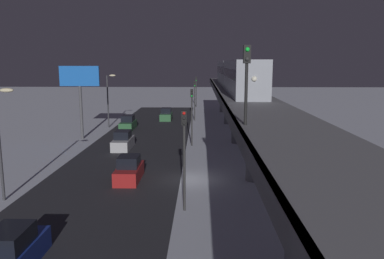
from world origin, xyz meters
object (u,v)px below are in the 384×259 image
at_px(sedan_green, 166,115).
at_px(sedan_blue, 11,254).
at_px(subway_train, 235,74).
at_px(traffic_light_distant, 196,87).
at_px(sedan_silver, 123,141).
at_px(traffic_light_mid, 192,109).
at_px(sedan_red, 129,170).
at_px(sedan_green_2, 128,123).
at_px(traffic_light_far, 195,95).
at_px(traffic_light_near, 184,146).
at_px(rail_signal, 247,71).
at_px(commercial_billboard, 80,83).

bearing_deg(sedan_green, sedan_blue, -93.44).
distance_m(subway_train, traffic_light_distant, 32.17).
height_order(sedan_silver, traffic_light_mid, traffic_light_mid).
distance_m(subway_train, sedan_silver, 17.01).
bearing_deg(subway_train, sedan_red, 63.51).
bearing_deg(traffic_light_mid, sedan_green_2, -49.54).
bearing_deg(traffic_light_far, subway_train, 113.48).
xyz_separation_m(subway_train, sedan_red, (10.00, 20.07, -7.10)).
relative_size(sedan_red, traffic_light_near, 0.66).
height_order(sedan_green_2, traffic_light_mid, traffic_light_mid).
relative_size(sedan_blue, traffic_light_near, 0.74).
bearing_deg(rail_signal, commercial_billboard, -57.67).
bearing_deg(traffic_light_distant, sedan_silver, 79.42).
height_order(traffic_light_mid, commercial_billboard, commercial_billboard).
height_order(sedan_silver, sedan_red, same).
height_order(traffic_light_mid, traffic_light_far, same).
xyz_separation_m(sedan_silver, traffic_light_distant, (-7.50, -40.17, 3.40)).
bearing_deg(rail_signal, sedan_silver, -63.29).
height_order(sedan_green, traffic_light_far, traffic_light_far).
distance_m(traffic_light_mid, traffic_light_distant, 38.61).
distance_m(subway_train, traffic_light_far, 13.81).
distance_m(sedan_red, traffic_light_far, 32.79).
distance_m(sedan_blue, traffic_light_distant, 65.70).
height_order(subway_train, sedan_red, subway_train).
xyz_separation_m(traffic_light_near, traffic_light_mid, (0.00, -19.30, 0.00)).
bearing_deg(commercial_billboard, traffic_light_near, 120.63).
bearing_deg(sedan_green_2, sedan_blue, 92.75).
xyz_separation_m(subway_train, rail_signal, (2.01, 30.11, 0.95)).
distance_m(sedan_green, traffic_light_mid, 20.80).
bearing_deg(sedan_green, sedan_silver, -97.41).
xyz_separation_m(rail_signal, traffic_light_near, (3.29, -3.71, -4.65)).
distance_m(sedan_green, commercial_billboard, 19.51).
height_order(sedan_blue, sedan_silver, same).
relative_size(traffic_light_near, commercial_billboard, 0.72).
bearing_deg(traffic_light_near, subway_train, -101.36).
bearing_deg(sedan_silver, sedan_green_2, -81.79).
bearing_deg(sedan_green, traffic_light_near, -83.18).
bearing_deg(traffic_light_near, traffic_light_far, -90.00).
xyz_separation_m(traffic_light_distant, commercial_billboard, (13.63, 34.89, 2.63)).
bearing_deg(traffic_light_near, traffic_light_mid, -90.00).
relative_size(rail_signal, sedan_green, 0.95).
distance_m(subway_train, commercial_billboard, 19.26).
bearing_deg(sedan_green, traffic_light_far, -8.16).
height_order(sedan_blue, commercial_billboard, commercial_billboard).
xyz_separation_m(rail_signal, commercial_billboard, (16.92, -26.73, -2.02)).
bearing_deg(sedan_blue, rail_signal, -161.73).
xyz_separation_m(sedan_green_2, traffic_light_mid, (-9.30, 10.90, 3.40)).
xyz_separation_m(sedan_silver, traffic_light_near, (-7.50, 17.74, 3.40)).
bearing_deg(sedan_red, traffic_light_far, 81.71).
distance_m(sedan_green, sedan_silver, 21.72).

